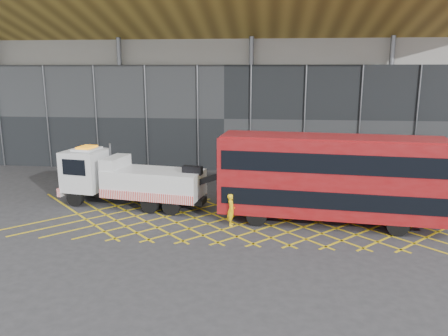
# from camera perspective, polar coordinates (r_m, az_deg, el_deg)

# --- Properties ---
(ground_plane) EXTENTS (120.00, 120.00, 0.00)m
(ground_plane) POSITION_cam_1_polar(r_m,az_deg,el_deg) (23.48, -7.73, -6.36)
(ground_plane) COLOR #2A2A2D
(road_markings) EXTENTS (26.36, 7.16, 0.01)m
(road_markings) POSITION_cam_1_polar(r_m,az_deg,el_deg) (22.86, 4.14, -6.79)
(road_markings) COLOR gold
(road_markings) RESTS_ON ground_plane
(construction_building) EXTENTS (55.00, 23.97, 18.00)m
(construction_building) POSITION_cam_1_polar(r_m,az_deg,el_deg) (40.12, 0.96, 14.61)
(construction_building) COLOR gray
(construction_building) RESTS_ON ground_plane
(recovery_truck) EXTENTS (9.78, 3.68, 3.39)m
(recovery_truck) POSITION_cam_1_polar(r_m,az_deg,el_deg) (25.41, -12.54, -1.39)
(recovery_truck) COLOR black
(recovery_truck) RESTS_ON ground_plane
(bus_towed) EXTENTS (11.17, 3.66, 4.46)m
(bus_towed) POSITION_cam_1_polar(r_m,az_deg,el_deg) (22.32, 13.60, -0.98)
(bus_towed) COLOR maroon
(bus_towed) RESTS_ON ground_plane
(worker) EXTENTS (0.41, 0.61, 1.62)m
(worker) POSITION_cam_1_polar(r_m,az_deg,el_deg) (21.85, 0.94, -5.46)
(worker) COLOR yellow
(worker) RESTS_ON ground_plane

